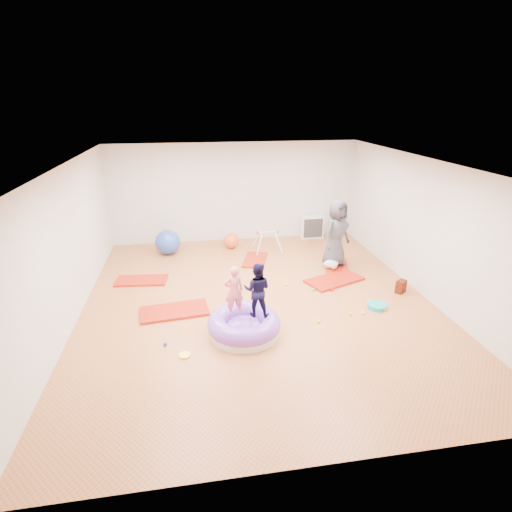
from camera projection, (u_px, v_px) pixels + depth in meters
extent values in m
cube|color=#AD7438|center=(258.00, 302.00, 8.22)|extent=(7.00, 8.00, 0.01)
cube|color=white|center=(259.00, 164.00, 7.18)|extent=(7.00, 8.00, 0.01)
cube|color=beige|center=(235.00, 193.00, 11.37)|extent=(7.00, 0.01, 2.80)
cube|color=beige|center=(325.00, 364.00, 4.03)|extent=(7.00, 0.01, 2.80)
cube|color=beige|center=(67.00, 248.00, 7.17)|extent=(0.01, 8.00, 2.80)
cube|color=beige|center=(426.00, 229.00, 8.23)|extent=(0.01, 8.00, 2.80)
cube|color=#A13519|center=(174.00, 311.00, 7.80)|extent=(1.38, 0.80, 0.05)
cube|color=#A13519|center=(141.00, 280.00, 9.13)|extent=(1.19, 0.68, 0.05)
cube|color=#A13519|center=(255.00, 260.00, 10.30)|extent=(0.82, 1.17, 0.04)
cube|color=#A13519|center=(334.00, 280.00, 9.14)|extent=(1.46, 1.10, 0.05)
cube|color=#A13519|center=(337.00, 266.00, 9.94)|extent=(0.81, 1.18, 0.04)
cylinder|color=silver|center=(244.00, 330.00, 7.09)|extent=(1.26, 1.26, 0.14)
torus|color=purple|center=(244.00, 323.00, 7.04)|extent=(1.30, 1.30, 0.35)
ellipsoid|color=purple|center=(244.00, 327.00, 7.07)|extent=(0.69, 0.69, 0.31)
imported|color=#F16E74|center=(234.00, 288.00, 6.89)|extent=(0.37, 0.27, 0.93)
imported|color=black|center=(257.00, 287.00, 6.88)|extent=(0.57, 0.51, 0.99)
imported|color=#3B3B42|center=(336.00, 233.00, 9.65)|extent=(0.96, 0.86, 1.64)
ellipsoid|color=silver|center=(331.00, 264.00, 9.71)|extent=(0.37, 0.24, 0.21)
sphere|color=#D4A49A|center=(334.00, 266.00, 9.55)|extent=(0.17, 0.17, 0.17)
sphere|color=green|center=(314.00, 290.00, 8.67)|extent=(0.07, 0.07, 0.07)
sphere|color=#2848AA|center=(165.00, 344.00, 6.75)|extent=(0.07, 0.07, 0.07)
sphere|color=red|center=(332.00, 290.00, 8.66)|extent=(0.07, 0.07, 0.07)
sphere|color=#FFF411|center=(385.00, 310.00, 7.84)|extent=(0.07, 0.07, 0.07)
sphere|color=#FFF411|center=(368.00, 301.00, 8.18)|extent=(0.07, 0.07, 0.07)
sphere|color=#FFF411|center=(350.00, 314.00, 7.70)|extent=(0.07, 0.07, 0.07)
sphere|color=#FFF411|center=(319.00, 321.00, 7.45)|extent=(0.07, 0.07, 0.07)
sphere|color=#FFF411|center=(286.00, 284.00, 8.92)|extent=(0.07, 0.07, 0.07)
sphere|color=#FFF411|center=(363.00, 313.00, 7.72)|extent=(0.07, 0.07, 0.07)
sphere|color=#2848AA|center=(168.00, 242.00, 10.63)|extent=(0.66, 0.66, 0.66)
sphere|color=#E95722|center=(231.00, 241.00, 11.10)|extent=(0.43, 0.43, 0.43)
cylinder|color=silver|center=(260.00, 244.00, 10.57)|extent=(0.21, 0.22, 0.57)
cylinder|color=silver|center=(257.00, 238.00, 11.01)|extent=(0.21, 0.22, 0.57)
cylinder|color=silver|center=(279.00, 243.00, 10.65)|extent=(0.21, 0.22, 0.57)
cylinder|color=silver|center=(275.00, 237.00, 11.09)|extent=(0.21, 0.22, 0.57)
cylinder|color=silver|center=(268.00, 232.00, 10.74)|extent=(0.55, 0.03, 0.03)
sphere|color=red|center=(258.00, 233.00, 10.70)|extent=(0.07, 0.07, 0.07)
sphere|color=#2848AA|center=(278.00, 232.00, 10.78)|extent=(0.07, 0.07, 0.07)
cube|color=silver|center=(312.00, 227.00, 11.92)|extent=(0.66, 0.32, 0.66)
cube|color=#333030|center=(313.00, 228.00, 11.78)|extent=(0.57, 0.02, 0.57)
cube|color=silver|center=(312.00, 227.00, 11.88)|extent=(0.02, 0.23, 0.58)
cube|color=silver|center=(312.00, 227.00, 11.88)|extent=(0.58, 0.23, 0.02)
cylinder|color=#169DA8|center=(377.00, 306.00, 7.97)|extent=(0.38, 0.38, 0.09)
cube|color=maroon|center=(401.00, 287.00, 8.57)|extent=(0.28, 0.26, 0.28)
cylinder|color=#FFF411|center=(185.00, 355.00, 6.48)|extent=(0.19, 0.19, 0.03)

